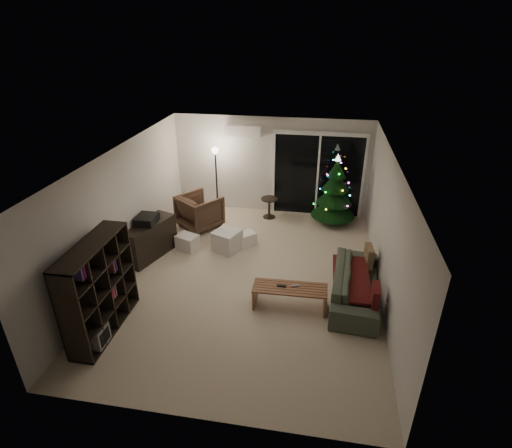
{
  "coord_description": "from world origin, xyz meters",
  "views": [
    {
      "loc": [
        1.25,
        -6.52,
        4.55
      ],
      "look_at": [
        0.1,
        0.3,
        1.05
      ],
      "focal_mm": 28.0,
      "sensor_mm": 36.0,
      "label": 1
    }
  ],
  "objects_px": {
    "media_cabinet": "(149,240)",
    "christmas_tree": "(335,190)",
    "bookshelf": "(87,287)",
    "coffee_table": "(290,297)",
    "sofa": "(356,285)",
    "armchair": "(200,211)"
  },
  "relations": [
    {
      "from": "media_cabinet",
      "to": "coffee_table",
      "type": "xyz_separation_m",
      "value": [
        3.14,
        -1.24,
        -0.19
      ]
    },
    {
      "from": "media_cabinet",
      "to": "christmas_tree",
      "type": "relative_size",
      "value": 0.71
    },
    {
      "from": "bookshelf",
      "to": "armchair",
      "type": "xyz_separation_m",
      "value": [
        0.67,
        3.83,
        -0.38
      ]
    },
    {
      "from": "armchair",
      "to": "christmas_tree",
      "type": "xyz_separation_m",
      "value": [
        3.23,
        0.79,
        0.47
      ]
    },
    {
      "from": "bookshelf",
      "to": "media_cabinet",
      "type": "relative_size",
      "value": 1.27
    },
    {
      "from": "media_cabinet",
      "to": "sofa",
      "type": "distance_m",
      "value": 4.38
    },
    {
      "from": "media_cabinet",
      "to": "coffee_table",
      "type": "bearing_deg",
      "value": -2.64
    },
    {
      "from": "armchair",
      "to": "coffee_table",
      "type": "xyz_separation_m",
      "value": [
        2.47,
        -2.76,
        -0.21
      ]
    },
    {
      "from": "sofa",
      "to": "christmas_tree",
      "type": "relative_size",
      "value": 1.15
    },
    {
      "from": "media_cabinet",
      "to": "christmas_tree",
      "type": "xyz_separation_m",
      "value": [
        3.9,
        2.31,
        0.5
      ]
    },
    {
      "from": "armchair",
      "to": "christmas_tree",
      "type": "bearing_deg",
      "value": -130.2
    },
    {
      "from": "armchair",
      "to": "christmas_tree",
      "type": "height_order",
      "value": "christmas_tree"
    },
    {
      "from": "bookshelf",
      "to": "coffee_table",
      "type": "xyz_separation_m",
      "value": [
        3.14,
        1.07,
        -0.59
      ]
    },
    {
      "from": "bookshelf",
      "to": "sofa",
      "type": "height_order",
      "value": "bookshelf"
    },
    {
      "from": "bookshelf",
      "to": "coffee_table",
      "type": "height_order",
      "value": "bookshelf"
    },
    {
      "from": "bookshelf",
      "to": "armchair",
      "type": "relative_size",
      "value": 1.74
    },
    {
      "from": "coffee_table",
      "to": "armchair",
      "type": "bearing_deg",
      "value": 130.34
    },
    {
      "from": "bookshelf",
      "to": "armchair",
      "type": "bearing_deg",
      "value": 103.4
    },
    {
      "from": "sofa",
      "to": "coffee_table",
      "type": "bearing_deg",
      "value": 115.31
    },
    {
      "from": "bookshelf",
      "to": "sofa",
      "type": "distance_m",
      "value": 4.58
    },
    {
      "from": "sofa",
      "to": "armchair",
      "type": "bearing_deg",
      "value": 62.14
    },
    {
      "from": "bookshelf",
      "to": "sofa",
      "type": "relative_size",
      "value": 0.78
    }
  ]
}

